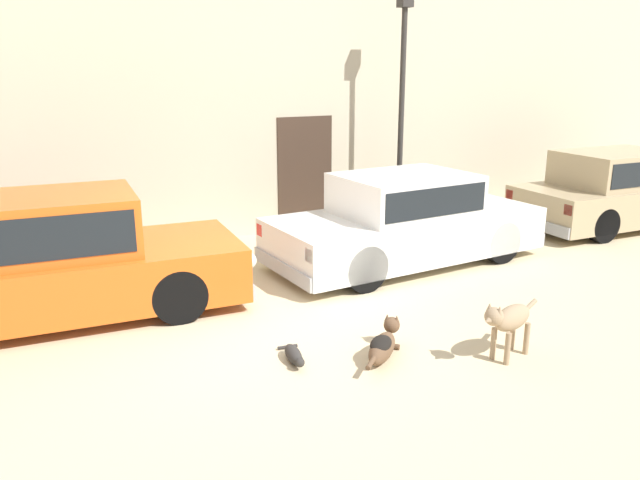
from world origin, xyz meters
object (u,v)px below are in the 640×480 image
at_px(parked_sedan_nearest, 52,259).
at_px(stray_cat, 294,355).
at_px(parked_sedan_third, 619,189).
at_px(stray_dog_spotted, 383,344).
at_px(stray_dog_tan, 509,320).
at_px(street_lamp, 402,84).
at_px(parked_sedan_second, 405,220).

distance_m(parked_sedan_nearest, stray_cat, 3.26).
height_order(parked_sedan_third, stray_dog_spotted, parked_sedan_third).
distance_m(parked_sedan_nearest, stray_dog_spotted, 4.10).
bearing_deg(stray_dog_tan, street_lamp, -126.72).
xyz_separation_m(parked_sedan_second, stray_cat, (-2.97, -2.35, -0.61)).
bearing_deg(parked_sedan_nearest, street_lamp, 18.82).
xyz_separation_m(stray_cat, street_lamp, (4.00, 4.09, 2.60)).
bearing_deg(street_lamp, parked_sedan_third, -22.68).
distance_m(stray_cat, street_lamp, 6.28).
bearing_deg(street_lamp, stray_dog_spotted, -125.16).
xyz_separation_m(parked_sedan_second, stray_dog_tan, (-0.93, -3.28, -0.25)).
relative_size(parked_sedan_nearest, parked_sedan_third, 1.06).
bearing_deg(parked_sedan_third, stray_cat, -160.64).
height_order(parked_sedan_second, parked_sedan_third, parked_sedan_third).
bearing_deg(stray_dog_tan, parked_sedan_second, -121.16).
distance_m(stray_dog_tan, street_lamp, 5.84).
relative_size(stray_dog_tan, street_lamp, 0.23).
bearing_deg(stray_cat, parked_sedan_second, 136.52).
relative_size(parked_sedan_third, stray_dog_tan, 4.64).
height_order(parked_sedan_second, stray_cat, parked_sedan_second).
bearing_deg(stray_cat, street_lamp, 143.80).
relative_size(parked_sedan_second, stray_dog_spotted, 5.47).
bearing_deg(parked_sedan_nearest, parked_sedan_third, 3.63).
bearing_deg(parked_sedan_second, stray_dog_spotted, -131.46).
bearing_deg(stray_dog_spotted, parked_sedan_second, 9.86).
height_order(parked_sedan_second, stray_dog_spotted, parked_sedan_second).
bearing_deg(stray_dog_spotted, parked_sedan_third, -20.76).
bearing_deg(stray_dog_spotted, stray_dog_tan, -69.37).
bearing_deg(stray_cat, stray_dog_tan, 73.61).
distance_m(parked_sedan_second, stray_cat, 3.83).
bearing_deg(stray_cat, parked_sedan_nearest, -130.99).
distance_m(stray_dog_spotted, stray_dog_tan, 1.33).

